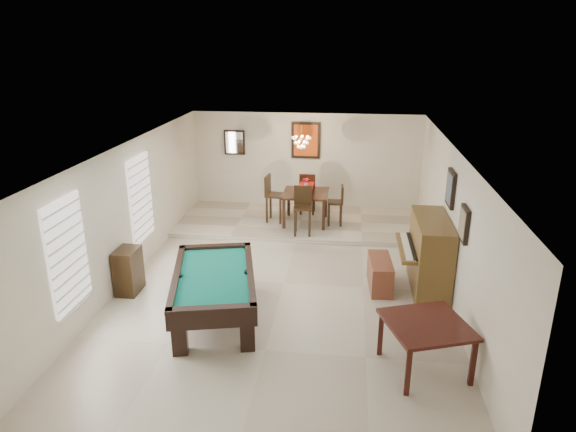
% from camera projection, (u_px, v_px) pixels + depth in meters
% --- Properties ---
extents(ground_plane, '(6.00, 9.00, 0.02)m').
position_uv_depth(ground_plane, '(284.00, 283.00, 9.82)').
color(ground_plane, beige).
extents(wall_back, '(6.00, 0.04, 2.60)m').
position_uv_depth(wall_back, '(306.00, 162.00, 13.60)').
color(wall_back, silver).
rests_on(wall_back, ground_plane).
extents(wall_front, '(6.00, 0.04, 2.60)m').
position_uv_depth(wall_front, '(227.00, 368.00, 5.17)').
color(wall_front, silver).
rests_on(wall_front, ground_plane).
extents(wall_left, '(0.04, 9.00, 2.60)m').
position_uv_depth(wall_left, '(127.00, 213.00, 9.72)').
color(wall_left, silver).
rests_on(wall_left, ground_plane).
extents(wall_right, '(0.04, 9.00, 2.60)m').
position_uv_depth(wall_right, '(453.00, 226.00, 9.04)').
color(wall_right, silver).
rests_on(wall_right, ground_plane).
extents(ceiling, '(6.00, 9.00, 0.04)m').
position_uv_depth(ceiling, '(284.00, 149.00, 8.95)').
color(ceiling, white).
rests_on(ceiling, wall_back).
extents(dining_step, '(6.00, 2.50, 0.12)m').
position_uv_depth(dining_step, '(301.00, 222.00, 12.84)').
color(dining_step, beige).
rests_on(dining_step, ground_plane).
extents(window_left_front, '(0.06, 1.00, 1.70)m').
position_uv_depth(window_left_front, '(67.00, 254.00, 7.63)').
color(window_left_front, white).
rests_on(window_left_front, wall_left).
extents(window_left_rear, '(0.06, 1.00, 1.70)m').
position_uv_depth(window_left_rear, '(141.00, 198.00, 10.25)').
color(window_left_rear, white).
rests_on(window_left_rear, wall_left).
extents(pool_table, '(1.81, 2.62, 0.80)m').
position_uv_depth(pool_table, '(215.00, 297.00, 8.46)').
color(pool_table, black).
rests_on(pool_table, ground_plane).
extents(square_table, '(1.37, 1.37, 0.74)m').
position_uv_depth(square_table, '(425.00, 346.00, 7.16)').
color(square_table, black).
rests_on(square_table, ground_plane).
extents(upright_piano, '(0.92, 1.64, 1.37)m').
position_uv_depth(upright_piano, '(421.00, 254.00, 9.40)').
color(upright_piano, brown).
rests_on(upright_piano, ground_plane).
extents(piano_bench, '(0.45, 1.02, 0.56)m').
position_uv_depth(piano_bench, '(380.00, 274.00, 9.56)').
color(piano_bench, brown).
rests_on(piano_bench, ground_plane).
extents(apothecary_chest, '(0.37, 0.56, 0.84)m').
position_uv_depth(apothecary_chest, '(128.00, 271.00, 9.35)').
color(apothecary_chest, black).
rests_on(apothecary_chest, ground_plane).
extents(dining_table, '(1.08, 1.08, 0.89)m').
position_uv_depth(dining_table, '(306.00, 205.00, 12.51)').
color(dining_table, black).
rests_on(dining_table, dining_step).
extents(flower_vase, '(0.16, 0.16, 0.25)m').
position_uv_depth(flower_vase, '(306.00, 183.00, 12.32)').
color(flower_vase, '#B20F16').
rests_on(flower_vase, dining_table).
extents(dining_chair_south, '(0.44, 0.44, 1.12)m').
position_uv_depth(dining_chair_south, '(303.00, 211.00, 11.74)').
color(dining_chair_south, black).
rests_on(dining_chair_south, dining_step).
extents(dining_chair_north, '(0.40, 0.40, 1.08)m').
position_uv_depth(dining_chair_north, '(308.00, 193.00, 13.17)').
color(dining_chair_north, black).
rests_on(dining_chair_north, dining_step).
extents(dining_chair_west, '(0.48, 0.48, 1.16)m').
position_uv_depth(dining_chair_west, '(275.00, 199.00, 12.57)').
color(dining_chair_west, black).
rests_on(dining_chair_west, dining_step).
extents(dining_chair_east, '(0.38, 0.38, 0.97)m').
position_uv_depth(dining_chair_east, '(335.00, 205.00, 12.37)').
color(dining_chair_east, black).
rests_on(dining_chair_east, dining_step).
extents(chandelier, '(0.44, 0.44, 0.60)m').
position_uv_depth(chandelier, '(301.00, 138.00, 12.08)').
color(chandelier, '#FFE5B2').
rests_on(chandelier, ceiling).
extents(back_painting, '(0.75, 0.06, 0.95)m').
position_uv_depth(back_painting, '(306.00, 140.00, 13.36)').
color(back_painting, '#D84C14').
rests_on(back_painting, wall_back).
extents(back_mirror, '(0.55, 0.06, 0.65)m').
position_uv_depth(back_mirror, '(235.00, 142.00, 13.61)').
color(back_mirror, white).
rests_on(back_mirror, wall_back).
extents(right_picture_upper, '(0.06, 0.55, 0.65)m').
position_uv_depth(right_picture_upper, '(451.00, 188.00, 9.13)').
color(right_picture_upper, slate).
rests_on(right_picture_upper, wall_right).
extents(right_picture_lower, '(0.06, 0.45, 0.55)m').
position_uv_depth(right_picture_lower, '(464.00, 224.00, 7.98)').
color(right_picture_lower, gray).
rests_on(right_picture_lower, wall_right).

